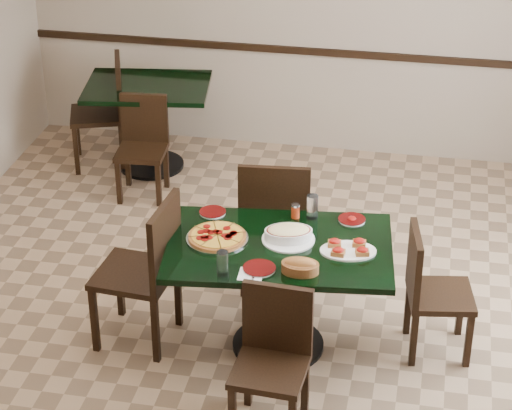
% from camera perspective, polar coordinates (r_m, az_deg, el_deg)
% --- Properties ---
extents(floor, '(5.50, 5.50, 0.00)m').
position_cam_1_polar(floor, '(6.60, -0.12, -6.80)').
color(floor, '#927354').
rests_on(floor, ground).
extents(room_shell, '(5.50, 5.50, 5.50)m').
position_cam_1_polar(room_shell, '(7.48, 10.26, 7.42)').
color(room_shell, silver).
rests_on(room_shell, floor).
extents(main_table, '(1.44, 1.02, 0.75)m').
position_cam_1_polar(main_table, '(6.08, 1.33, -3.76)').
color(main_table, black).
rests_on(main_table, floor).
extents(back_table, '(1.11, 0.87, 0.75)m').
position_cam_1_polar(back_table, '(8.41, -6.15, 5.42)').
color(back_table, black).
rests_on(back_table, floor).
extents(chair_far, '(0.51, 0.51, 1.00)m').
position_cam_1_polar(chair_far, '(6.65, 1.11, -0.71)').
color(chair_far, black).
rests_on(chair_far, floor).
extents(chair_near, '(0.42, 0.42, 0.85)m').
position_cam_1_polar(chair_near, '(5.57, 0.98, -8.42)').
color(chair_near, black).
rests_on(chair_near, floor).
extents(chair_right, '(0.45, 0.45, 0.84)m').
position_cam_1_polar(chair_right, '(6.20, 9.85, -4.61)').
color(chair_right, black).
rests_on(chair_right, floor).
extents(chair_left, '(0.50, 0.50, 1.00)m').
position_cam_1_polar(chair_left, '(6.18, -6.17, -3.41)').
color(chair_left, black).
rests_on(chair_left, floor).
extents(back_chair_near, '(0.41, 0.41, 0.81)m').
position_cam_1_polar(back_chair_near, '(8.03, -6.48, 3.66)').
color(back_chair_near, black).
rests_on(back_chair_near, floor).
extents(back_chair_left, '(0.56, 0.56, 0.94)m').
position_cam_1_polar(back_chair_left, '(8.52, -8.51, 5.64)').
color(back_chair_left, black).
rests_on(back_chair_left, floor).
extents(pepperoni_pizza, '(0.38, 0.38, 0.04)m').
position_cam_1_polar(pepperoni_pizza, '(6.04, -2.23, -1.81)').
color(pepperoni_pizza, silver).
rests_on(pepperoni_pizza, main_table).
extents(lasagna_casserole, '(0.33, 0.32, 0.09)m').
position_cam_1_polar(lasagna_casserole, '(6.01, 1.87, -1.65)').
color(lasagna_casserole, white).
rests_on(lasagna_casserole, main_table).
extents(bread_basket, '(0.22, 0.15, 0.09)m').
position_cam_1_polar(bread_basket, '(5.71, 2.54, -3.51)').
color(bread_basket, brown).
rests_on(bread_basket, main_table).
extents(bruschetta_platter, '(0.37, 0.29, 0.05)m').
position_cam_1_polar(bruschetta_platter, '(5.93, 5.29, -2.50)').
color(bruschetta_platter, white).
rests_on(bruschetta_platter, main_table).
extents(side_plate_near, '(0.19, 0.19, 0.02)m').
position_cam_1_polar(side_plate_near, '(5.75, 0.19, -3.64)').
color(side_plate_near, white).
rests_on(side_plate_near, main_table).
extents(side_plate_far_r, '(0.17, 0.17, 0.03)m').
position_cam_1_polar(side_plate_far_r, '(6.26, 5.50, -0.83)').
color(side_plate_far_r, white).
rests_on(side_plate_far_r, main_table).
extents(side_plate_far_l, '(0.17, 0.17, 0.02)m').
position_cam_1_polar(side_plate_far_l, '(6.32, -2.50, -0.41)').
color(side_plate_far_l, white).
rests_on(side_plate_far_l, main_table).
extents(napkin_setting, '(0.15, 0.15, 0.01)m').
position_cam_1_polar(napkin_setting, '(5.70, -0.28, -3.99)').
color(napkin_setting, white).
rests_on(napkin_setting, main_table).
extents(water_glass_a, '(0.07, 0.07, 0.16)m').
position_cam_1_polar(water_glass_a, '(6.24, 3.24, -0.10)').
color(water_glass_a, white).
rests_on(water_glass_a, main_table).
extents(water_glass_b, '(0.07, 0.07, 0.15)m').
position_cam_1_polar(water_glass_b, '(5.68, -1.92, -3.34)').
color(water_glass_b, white).
rests_on(water_glass_b, main_table).
extents(pepper_shaker, '(0.05, 0.05, 0.09)m').
position_cam_1_polar(pepper_shaker, '(6.25, 2.27, -0.33)').
color(pepper_shaker, red).
rests_on(pepper_shaker, main_table).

